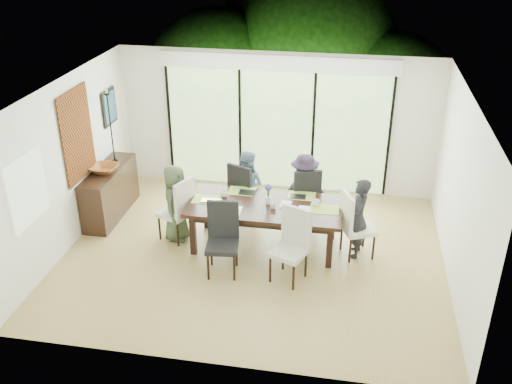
% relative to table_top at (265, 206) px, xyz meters
% --- Properties ---
extents(floor, '(6.00, 5.00, 0.01)m').
position_rel_table_top_xyz_m(floor, '(-0.13, -0.29, -0.74)').
color(floor, olive).
rests_on(floor, ground).
extents(ceiling, '(6.00, 5.00, 0.01)m').
position_rel_table_top_xyz_m(ceiling, '(-0.13, -0.29, 1.97)').
color(ceiling, white).
rests_on(ceiling, wall_back).
extents(wall_back, '(6.00, 0.02, 2.70)m').
position_rel_table_top_xyz_m(wall_back, '(-0.13, 2.22, 0.61)').
color(wall_back, white).
rests_on(wall_back, floor).
extents(wall_front, '(6.00, 0.02, 2.70)m').
position_rel_table_top_xyz_m(wall_front, '(-0.13, -2.80, 0.61)').
color(wall_front, white).
rests_on(wall_front, floor).
extents(wall_left, '(0.02, 5.00, 2.70)m').
position_rel_table_top_xyz_m(wall_left, '(-3.14, -0.29, 0.61)').
color(wall_left, beige).
rests_on(wall_left, floor).
extents(wall_right, '(0.02, 5.00, 2.70)m').
position_rel_table_top_xyz_m(wall_right, '(2.88, -0.29, 0.61)').
color(wall_right, white).
rests_on(wall_right, floor).
extents(glass_doors, '(4.20, 0.02, 2.30)m').
position_rel_table_top_xyz_m(glass_doors, '(-0.13, 2.18, 0.46)').
color(glass_doors, '#598C3F').
rests_on(glass_doors, wall_back).
extents(blinds_header, '(4.40, 0.06, 0.28)m').
position_rel_table_top_xyz_m(blinds_header, '(-0.13, 2.17, 1.76)').
color(blinds_header, white).
rests_on(blinds_header, wall_back).
extents(mullion_a, '(0.05, 0.04, 2.30)m').
position_rel_table_top_xyz_m(mullion_a, '(-2.23, 2.17, 0.46)').
color(mullion_a, black).
rests_on(mullion_a, wall_back).
extents(mullion_b, '(0.05, 0.04, 2.30)m').
position_rel_table_top_xyz_m(mullion_b, '(-0.83, 2.17, 0.46)').
color(mullion_b, black).
rests_on(mullion_b, wall_back).
extents(mullion_c, '(0.05, 0.04, 2.30)m').
position_rel_table_top_xyz_m(mullion_c, '(0.57, 2.17, 0.46)').
color(mullion_c, black).
rests_on(mullion_c, wall_back).
extents(mullion_d, '(0.05, 0.04, 2.30)m').
position_rel_table_top_xyz_m(mullion_d, '(1.97, 2.17, 0.46)').
color(mullion_d, black).
rests_on(mullion_d, wall_back).
extents(side_window, '(0.02, 0.90, 1.00)m').
position_rel_table_top_xyz_m(side_window, '(-3.10, -1.49, 0.76)').
color(side_window, '#8CAD7F').
rests_on(side_window, wall_left).
extents(deck, '(6.00, 1.80, 0.10)m').
position_rel_table_top_xyz_m(deck, '(-0.13, 3.11, -0.79)').
color(deck, brown).
rests_on(deck, ground).
extents(rail_top, '(6.00, 0.08, 0.06)m').
position_rel_table_top_xyz_m(rail_top, '(-0.13, 3.91, -0.19)').
color(rail_top, brown).
rests_on(rail_top, deck).
extents(foliage_left, '(3.20, 3.20, 3.20)m').
position_rel_table_top_xyz_m(foliage_left, '(-1.93, 4.91, 0.70)').
color(foliage_left, '#14380F').
rests_on(foliage_left, ground).
extents(foliage_mid, '(4.00, 4.00, 4.00)m').
position_rel_table_top_xyz_m(foliage_mid, '(0.27, 5.51, 1.06)').
color(foliage_mid, '#14380F').
rests_on(foliage_mid, ground).
extents(foliage_right, '(2.80, 2.80, 2.80)m').
position_rel_table_top_xyz_m(foliage_right, '(2.07, 4.71, 0.52)').
color(foliage_right, '#14380F').
rests_on(foliage_right, ground).
extents(foliage_far, '(3.60, 3.60, 3.60)m').
position_rel_table_top_xyz_m(foliage_far, '(-0.73, 6.21, 0.88)').
color(foliage_far, '#14380F').
rests_on(foliage_far, ground).
extents(table_top, '(2.46, 1.13, 0.06)m').
position_rel_table_top_xyz_m(table_top, '(0.00, 0.00, 0.00)').
color(table_top, black).
rests_on(table_top, floor).
extents(table_apron, '(2.25, 0.92, 0.10)m').
position_rel_table_top_xyz_m(table_apron, '(0.00, 0.00, -0.09)').
color(table_apron, black).
rests_on(table_apron, floor).
extents(table_leg_fl, '(0.09, 0.09, 0.71)m').
position_rel_table_top_xyz_m(table_leg_fl, '(-1.08, -0.43, -0.38)').
color(table_leg_fl, black).
rests_on(table_leg_fl, floor).
extents(table_leg_fr, '(0.09, 0.09, 0.71)m').
position_rel_table_top_xyz_m(table_leg_fr, '(1.08, -0.43, -0.38)').
color(table_leg_fr, black).
rests_on(table_leg_fr, floor).
extents(table_leg_bl, '(0.09, 0.09, 0.71)m').
position_rel_table_top_xyz_m(table_leg_bl, '(-1.08, 0.43, -0.38)').
color(table_leg_bl, black).
rests_on(table_leg_bl, floor).
extents(table_leg_br, '(0.09, 0.09, 0.71)m').
position_rel_table_top_xyz_m(table_leg_br, '(1.08, 0.43, -0.38)').
color(table_leg_br, black).
rests_on(table_leg_br, floor).
extents(chair_left_end, '(0.62, 0.62, 1.13)m').
position_rel_table_top_xyz_m(chair_left_end, '(-1.50, 0.00, -0.17)').
color(chair_left_end, silver).
rests_on(chair_left_end, floor).
extents(chair_right_end, '(0.62, 0.62, 1.13)m').
position_rel_table_top_xyz_m(chair_right_end, '(1.50, 0.00, -0.17)').
color(chair_right_end, white).
rests_on(chair_right_end, floor).
extents(chair_far_left, '(0.62, 0.62, 1.13)m').
position_rel_table_top_xyz_m(chair_far_left, '(-0.45, 0.85, -0.17)').
color(chair_far_left, black).
rests_on(chair_far_left, floor).
extents(chair_far_right, '(0.60, 0.60, 1.13)m').
position_rel_table_top_xyz_m(chair_far_right, '(0.55, 0.85, -0.17)').
color(chair_far_right, black).
rests_on(chair_far_right, floor).
extents(chair_near_left, '(0.52, 0.52, 1.13)m').
position_rel_table_top_xyz_m(chair_near_left, '(-0.50, -0.87, -0.17)').
color(chair_near_left, black).
rests_on(chair_near_left, floor).
extents(chair_near_right, '(0.61, 0.61, 1.13)m').
position_rel_table_top_xyz_m(chair_near_right, '(0.50, -0.87, -0.17)').
color(chair_near_right, beige).
rests_on(chair_near_right, floor).
extents(person_left_end, '(0.43, 0.64, 1.32)m').
position_rel_table_top_xyz_m(person_left_end, '(-1.48, 0.00, -0.08)').
color(person_left_end, '#3F4E34').
rests_on(person_left_end, floor).
extents(person_right_end, '(0.46, 0.66, 1.32)m').
position_rel_table_top_xyz_m(person_right_end, '(1.48, 0.00, -0.08)').
color(person_right_end, black).
rests_on(person_right_end, floor).
extents(person_far_left, '(0.69, 0.52, 1.32)m').
position_rel_table_top_xyz_m(person_far_left, '(-0.45, 0.83, -0.08)').
color(person_far_left, '#7594A9').
rests_on(person_far_left, floor).
extents(person_far_right, '(0.69, 0.53, 1.32)m').
position_rel_table_top_xyz_m(person_far_right, '(0.55, 0.83, -0.08)').
color(person_far_right, '#261E2D').
rests_on(person_far_right, floor).
extents(placemat_left, '(0.45, 0.33, 0.01)m').
position_rel_table_top_xyz_m(placemat_left, '(-0.95, 0.00, 0.03)').
color(placemat_left, '#9EC546').
rests_on(placemat_left, table_top).
extents(placemat_right, '(0.45, 0.33, 0.01)m').
position_rel_table_top_xyz_m(placemat_right, '(0.95, 0.00, 0.03)').
color(placemat_right, '#9CB440').
rests_on(placemat_right, table_top).
extents(placemat_far_l, '(0.45, 0.33, 0.01)m').
position_rel_table_top_xyz_m(placemat_far_l, '(-0.45, 0.40, 0.03)').
color(placemat_far_l, '#7DB942').
rests_on(placemat_far_l, table_top).
extents(placemat_far_r, '(0.45, 0.33, 0.01)m').
position_rel_table_top_xyz_m(placemat_far_r, '(0.55, 0.40, 0.03)').
color(placemat_far_r, '#8AA43A').
rests_on(placemat_far_r, table_top).
extents(placemat_paper, '(0.45, 0.33, 0.01)m').
position_rel_table_top_xyz_m(placemat_paper, '(-0.55, -0.30, 0.03)').
color(placemat_paper, white).
rests_on(placemat_paper, table_top).
extents(tablet_far_l, '(0.27, 0.18, 0.01)m').
position_rel_table_top_xyz_m(tablet_far_l, '(-0.35, 0.35, 0.04)').
color(tablet_far_l, black).
rests_on(tablet_far_l, table_top).
extents(tablet_far_r, '(0.25, 0.17, 0.01)m').
position_rel_table_top_xyz_m(tablet_far_r, '(0.50, 0.35, 0.04)').
color(tablet_far_r, black).
rests_on(tablet_far_r, table_top).
extents(papers, '(0.31, 0.23, 0.00)m').
position_rel_table_top_xyz_m(papers, '(0.70, -0.05, 0.03)').
color(papers, white).
rests_on(papers, table_top).
extents(platter_base, '(0.27, 0.27, 0.02)m').
position_rel_table_top_xyz_m(platter_base, '(-0.55, -0.30, 0.05)').
color(platter_base, white).
rests_on(platter_base, table_top).
extents(platter_snacks, '(0.20, 0.20, 0.01)m').
position_rel_table_top_xyz_m(platter_snacks, '(-0.55, -0.30, 0.07)').
color(platter_snacks, orange).
rests_on(platter_snacks, table_top).
extents(vase, '(0.08, 0.08, 0.12)m').
position_rel_table_top_xyz_m(vase, '(0.05, 0.05, 0.09)').
color(vase, silver).
rests_on(vase, table_top).
extents(hyacinth_stems, '(0.04, 0.04, 0.16)m').
position_rel_table_top_xyz_m(hyacinth_stems, '(0.05, 0.05, 0.22)').
color(hyacinth_stems, '#337226').
rests_on(hyacinth_stems, table_top).
extents(hyacinth_blooms, '(0.11, 0.11, 0.11)m').
position_rel_table_top_xyz_m(hyacinth_blooms, '(0.05, 0.05, 0.32)').
color(hyacinth_blooms, '#4743A9').
rests_on(hyacinth_blooms, table_top).
extents(laptop, '(0.35, 0.24, 0.03)m').
position_rel_table_top_xyz_m(laptop, '(-0.85, -0.10, 0.04)').
color(laptop, silver).
rests_on(laptop, table_top).
extents(cup_a, '(0.17, 0.17, 0.10)m').
position_rel_table_top_xyz_m(cup_a, '(-0.70, 0.15, 0.08)').
color(cup_a, white).
rests_on(cup_a, table_top).
extents(cup_b, '(0.14, 0.14, 0.09)m').
position_rel_table_top_xyz_m(cup_b, '(0.15, -0.10, 0.08)').
color(cup_b, white).
rests_on(cup_b, table_top).
extents(cup_c, '(0.13, 0.13, 0.10)m').
position_rel_table_top_xyz_m(cup_c, '(0.80, 0.10, 0.08)').
color(cup_c, white).
rests_on(cup_c, table_top).
extents(book, '(0.17, 0.23, 0.02)m').
position_rel_table_top_xyz_m(book, '(0.25, 0.05, 0.04)').
color(book, white).
rests_on(book, table_top).
extents(sideboard, '(0.45, 1.59, 0.89)m').
position_rel_table_top_xyz_m(sideboard, '(-2.89, 0.58, -0.29)').
color(sideboard, black).
rests_on(sideboard, floor).
extents(bowl, '(0.47, 0.47, 0.12)m').
position_rel_table_top_xyz_m(bowl, '(-2.89, 0.48, 0.21)').
color(bowl, brown).
rests_on(bowl, sideboard).
extents(candlestick_base, '(0.10, 0.10, 0.04)m').
position_rel_table_top_xyz_m(candlestick_base, '(-2.89, 0.93, 0.18)').
color(candlestick_base, black).
rests_on(candlestick_base, sideboard).
extents(candlestick_shaft, '(0.02, 0.02, 1.24)m').
position_rel_table_top_xyz_m(candlestick_shaft, '(-2.89, 0.93, 0.80)').
color(candlestick_shaft, black).
rests_on(candlestick_shaft, sideboard).
extents(candlestick_pan, '(0.10, 0.10, 0.03)m').
position_rel_table_top_xyz_m(candlestick_pan, '(-2.89, 0.93, 1.42)').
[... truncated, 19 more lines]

